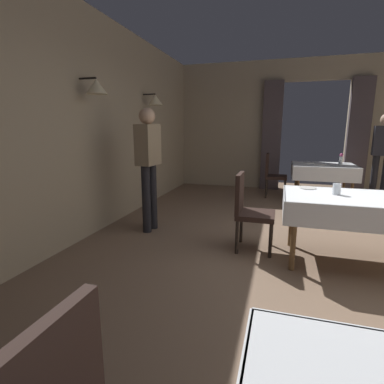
{
  "coord_description": "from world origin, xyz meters",
  "views": [
    {
      "loc": [
        -0.67,
        -3.33,
        1.44
      ],
      "look_at": [
        -1.82,
        0.5,
        0.59
      ],
      "focal_mm": 27.74,
      "sensor_mm": 36.0,
      "label": 1
    }
  ],
  "objects_px": {
    "dining_table_mid": "(358,205)",
    "person_waiter_by_doorway": "(148,160)",
    "plate_mid_b": "(307,188)",
    "plate_far_c": "(320,164)",
    "glass_mid_a": "(337,189)",
    "chair_far_left": "(272,173)",
    "glass_far_b": "(340,163)",
    "chair_mid_left": "(249,208)",
    "dining_table_far": "(323,169)",
    "person_diner_standing_aside": "(383,152)",
    "flower_vase_far": "(341,158)",
    "plate_far_d": "(309,163)"
  },
  "relations": [
    {
      "from": "dining_table_mid",
      "to": "person_waiter_by_doorway",
      "type": "distance_m",
      "value": 2.62
    },
    {
      "from": "plate_mid_b",
      "to": "plate_far_c",
      "type": "distance_m",
      "value": 2.64
    },
    {
      "from": "dining_table_mid",
      "to": "glass_mid_a",
      "type": "relative_size",
      "value": 12.72
    },
    {
      "from": "chair_far_left",
      "to": "glass_far_b",
      "type": "height_order",
      "value": "chair_far_left"
    },
    {
      "from": "chair_mid_left",
      "to": "dining_table_far",
      "type": "bearing_deg",
      "value": 68.47
    },
    {
      "from": "plate_mid_b",
      "to": "glass_far_b",
      "type": "height_order",
      "value": "glass_far_b"
    },
    {
      "from": "person_waiter_by_doorway",
      "to": "glass_mid_a",
      "type": "bearing_deg",
      "value": -8.14
    },
    {
      "from": "chair_far_left",
      "to": "dining_table_mid",
      "type": "bearing_deg",
      "value": -72.89
    },
    {
      "from": "glass_mid_a",
      "to": "chair_mid_left",
      "type": "bearing_deg",
      "value": 177.03
    },
    {
      "from": "plate_far_c",
      "to": "person_diner_standing_aside",
      "type": "relative_size",
      "value": 0.13
    },
    {
      "from": "person_waiter_by_doorway",
      "to": "dining_table_mid",
      "type": "bearing_deg",
      "value": -8.4
    },
    {
      "from": "flower_vase_far",
      "to": "person_waiter_by_doorway",
      "type": "bearing_deg",
      "value": -134.81
    },
    {
      "from": "chair_mid_left",
      "to": "plate_far_d",
      "type": "height_order",
      "value": "chair_mid_left"
    },
    {
      "from": "dining_table_far",
      "to": "glass_mid_a",
      "type": "xyz_separation_m",
      "value": [
        -0.23,
        -2.97,
        0.16
      ]
    },
    {
      "from": "person_diner_standing_aside",
      "to": "plate_far_c",
      "type": "bearing_deg",
      "value": -173.8
    },
    {
      "from": "glass_far_b",
      "to": "chair_far_left",
      "type": "bearing_deg",
      "value": 176.08
    },
    {
      "from": "glass_mid_a",
      "to": "person_diner_standing_aside",
      "type": "bearing_deg",
      "value": 67.5
    },
    {
      "from": "dining_table_mid",
      "to": "person_diner_standing_aside",
      "type": "xyz_separation_m",
      "value": [
        1.03,
        3.03,
        0.36
      ]
    },
    {
      "from": "chair_far_left",
      "to": "glass_mid_a",
      "type": "xyz_separation_m",
      "value": [
        0.75,
        -3.08,
        0.29
      ]
    },
    {
      "from": "dining_table_far",
      "to": "flower_vase_far",
      "type": "xyz_separation_m",
      "value": [
        0.37,
        0.34,
        0.21
      ]
    },
    {
      "from": "chair_mid_left",
      "to": "glass_mid_a",
      "type": "xyz_separation_m",
      "value": [
        0.92,
        -0.05,
        0.29
      ]
    },
    {
      "from": "dining_table_far",
      "to": "plate_far_d",
      "type": "xyz_separation_m",
      "value": [
        -0.26,
        0.11,
        0.1
      ]
    },
    {
      "from": "dining_table_far",
      "to": "plate_far_d",
      "type": "bearing_deg",
      "value": 157.3
    },
    {
      "from": "flower_vase_far",
      "to": "person_diner_standing_aside",
      "type": "xyz_separation_m",
      "value": [
        0.64,
        -0.31,
        0.16
      ]
    },
    {
      "from": "glass_mid_a",
      "to": "chair_far_left",
      "type": "bearing_deg",
      "value": 103.66
    },
    {
      "from": "flower_vase_far",
      "to": "glass_far_b",
      "type": "distance_m",
      "value": 0.32
    },
    {
      "from": "plate_far_c",
      "to": "person_diner_standing_aside",
      "type": "height_order",
      "value": "person_diner_standing_aside"
    },
    {
      "from": "flower_vase_far",
      "to": "chair_mid_left",
      "type": "bearing_deg",
      "value": -114.99
    },
    {
      "from": "dining_table_far",
      "to": "plate_mid_b",
      "type": "xyz_separation_m",
      "value": [
        -0.5,
        -2.7,
        0.1
      ]
    },
    {
      "from": "chair_mid_left",
      "to": "plate_mid_b",
      "type": "xyz_separation_m",
      "value": [
        0.65,
        0.22,
        0.24
      ]
    },
    {
      "from": "chair_mid_left",
      "to": "glass_mid_a",
      "type": "bearing_deg",
      "value": -2.97
    },
    {
      "from": "dining_table_mid",
      "to": "person_diner_standing_aside",
      "type": "distance_m",
      "value": 3.22
    },
    {
      "from": "plate_far_c",
      "to": "plate_far_d",
      "type": "height_order",
      "value": "same"
    },
    {
      "from": "flower_vase_far",
      "to": "glass_mid_a",
      "type": "bearing_deg",
      "value": -100.21
    },
    {
      "from": "plate_mid_b",
      "to": "plate_far_d",
      "type": "relative_size",
      "value": 0.96
    },
    {
      "from": "plate_far_d",
      "to": "glass_mid_a",
      "type": "bearing_deg",
      "value": -89.45
    },
    {
      "from": "glass_far_b",
      "to": "person_waiter_by_doorway",
      "type": "distance_m",
      "value": 3.93
    },
    {
      "from": "dining_table_far",
      "to": "plate_mid_b",
      "type": "height_order",
      "value": "plate_mid_b"
    },
    {
      "from": "chair_mid_left",
      "to": "glass_far_b",
      "type": "height_order",
      "value": "chair_mid_left"
    },
    {
      "from": "dining_table_far",
      "to": "plate_far_c",
      "type": "height_order",
      "value": "plate_far_c"
    },
    {
      "from": "dining_table_mid",
      "to": "flower_vase_far",
      "type": "relative_size",
      "value": 7.42
    },
    {
      "from": "chair_far_left",
      "to": "person_diner_standing_aside",
      "type": "distance_m",
      "value": 2.05
    },
    {
      "from": "chair_far_left",
      "to": "person_diner_standing_aside",
      "type": "relative_size",
      "value": 0.54
    },
    {
      "from": "dining_table_far",
      "to": "glass_mid_a",
      "type": "bearing_deg",
      "value": -94.42
    },
    {
      "from": "glass_far_b",
      "to": "person_diner_standing_aside",
      "type": "bearing_deg",
      "value": -0.5
    },
    {
      "from": "chair_far_left",
      "to": "plate_mid_b",
      "type": "bearing_deg",
      "value": -80.34
    },
    {
      "from": "dining_table_far",
      "to": "person_waiter_by_doorway",
      "type": "distance_m",
      "value": 3.71
    },
    {
      "from": "dining_table_far",
      "to": "glass_far_b",
      "type": "height_order",
      "value": "glass_far_b"
    },
    {
      "from": "glass_mid_a",
      "to": "person_waiter_by_doorway",
      "type": "height_order",
      "value": "person_waiter_by_doorway"
    },
    {
      "from": "dining_table_mid",
      "to": "plate_mid_b",
      "type": "distance_m",
      "value": 0.58
    }
  ]
}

